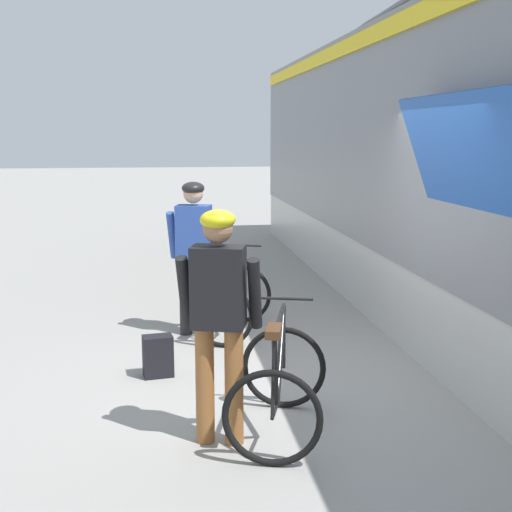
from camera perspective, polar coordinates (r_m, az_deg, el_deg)
ground_plane at (r=6.26m, az=4.66°, el=-11.08°), size 80.00×80.00×0.00m
cyclist_near_in_blue at (r=7.55m, az=-5.32°, el=0.99°), size 0.66×0.41×1.76m
cyclist_far_in_dark at (r=4.86m, az=-3.21°, el=-4.34°), size 0.66×0.42×1.76m
bicycle_near_red at (r=7.67m, az=-2.01°, el=-3.80°), size 1.03×1.25×0.99m
bicycle_far_black at (r=5.18m, az=1.93°, el=-10.98°), size 0.97×1.22×0.99m
backpack_on_platform at (r=6.49m, az=-8.38°, el=-8.47°), size 0.30×0.22×0.40m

